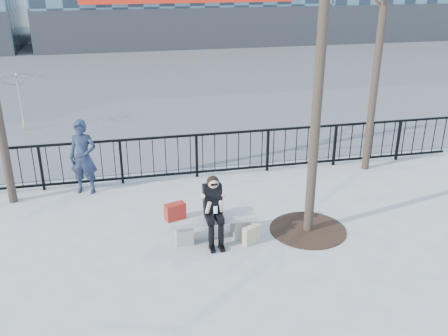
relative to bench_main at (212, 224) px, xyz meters
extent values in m
plane|color=gray|center=(0.00, 0.00, -0.30)|extent=(120.00, 120.00, 0.00)
cube|color=#474747|center=(0.00, 15.00, -0.30)|extent=(60.00, 23.00, 0.01)
cube|color=black|center=(0.00, 3.00, 0.78)|extent=(14.00, 0.05, 0.05)
cube|color=black|center=(0.00, 3.00, -0.18)|extent=(14.00, 0.05, 0.05)
cube|color=#2D2D30|center=(3.00, 21.96, 0.90)|extent=(18.00, 0.08, 2.40)
cube|color=#2D2D30|center=(20.00, 21.96, 0.90)|extent=(16.00, 0.08, 2.40)
cylinder|color=black|center=(1.90, -0.10, 3.45)|extent=(0.18, 0.18, 7.50)
cylinder|color=black|center=(4.50, 2.60, 3.20)|extent=(0.18, 0.18, 7.00)
cylinder|color=black|center=(1.90, -0.10, -0.29)|extent=(1.50, 1.50, 0.02)
cube|color=slate|center=(-0.55, 0.00, -0.10)|extent=(0.32, 0.38, 0.40)
cube|color=slate|center=(0.55, 0.00, -0.10)|extent=(0.32, 0.38, 0.40)
cube|color=gray|center=(0.00, 0.00, 0.14)|extent=(1.65, 0.46, 0.09)
cube|color=maroon|center=(-0.69, 0.02, 0.34)|extent=(0.41, 0.29, 0.31)
cube|color=beige|center=(0.69, -0.32, -0.13)|extent=(0.39, 0.29, 0.35)
imported|color=black|center=(-2.42, 2.66, 0.56)|extent=(0.72, 0.58, 1.72)
imported|color=yellow|center=(-4.52, 7.77, 0.63)|extent=(2.39, 2.42, 1.86)
camera|label=1|loc=(-1.56, -8.18, 4.60)|focal=40.00mm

